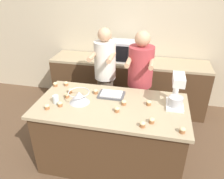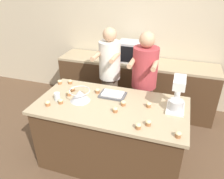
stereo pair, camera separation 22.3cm
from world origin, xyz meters
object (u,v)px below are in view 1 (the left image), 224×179
at_px(cupcake_3, 60,104).
at_px(cupcake_6, 149,103).
at_px(stand_mixer, 177,93).
at_px(microwave_oven, 123,51).
at_px(cupcake_7, 142,124).
at_px(cupcake_11, 70,91).
at_px(cupcake_2, 124,102).
at_px(cupcake_5, 66,84).
at_px(cupcake_9, 55,84).
at_px(mixing_bowl, 79,97).
at_px(drinking_glass, 56,99).
at_px(cupcake_10, 47,107).
at_px(cupcake_0, 152,120).
at_px(person_right, 140,84).
at_px(cupcake_8, 182,130).
at_px(person_left, 105,80).
at_px(cupcake_1, 96,91).
at_px(cupcake_4, 117,109).
at_px(baking_tray, 111,95).
at_px(cupcake_12, 67,95).

relative_size(cupcake_3, cupcake_6, 1.00).
xyz_separation_m(stand_mixer, microwave_oven, (-0.85, 1.32, 0.02)).
bearing_deg(cupcake_7, cupcake_11, 152.53).
relative_size(cupcake_2, cupcake_5, 1.00).
relative_size(cupcake_7, cupcake_9, 1.00).
bearing_deg(mixing_bowl, microwave_oven, 78.96).
bearing_deg(mixing_bowl, drinking_glass, -163.61).
distance_m(cupcake_6, cupcake_10, 1.21).
distance_m(mixing_bowl, cupcake_0, 0.93).
bearing_deg(drinking_glass, microwave_oven, 70.20).
height_order(person_right, cupcake_8, person_right).
bearing_deg(person_left, cupcake_1, -90.83).
relative_size(cupcake_0, cupcake_11, 1.00).
bearing_deg(drinking_glass, person_left, 63.19).
bearing_deg(cupcake_8, person_right, 116.28).
bearing_deg(cupcake_4, cupcake_1, 134.91).
distance_m(baking_tray, cupcake_5, 0.70).
height_order(cupcake_0, cupcake_8, same).
bearing_deg(cupcake_11, drinking_glass, -104.15).
bearing_deg(cupcake_8, cupcake_11, 159.18).
xyz_separation_m(stand_mixer, drinking_glass, (-1.42, -0.24, -0.13)).
xyz_separation_m(microwave_oven, cupcake_2, (0.25, -1.43, -0.17)).
xyz_separation_m(microwave_oven, cupcake_1, (-0.15, -1.23, -0.17)).
height_order(person_right, cupcake_5, person_right).
height_order(cupcake_5, cupcake_12, same).
xyz_separation_m(stand_mixer, cupcake_6, (-0.31, -0.05, -0.15)).
height_order(cupcake_9, cupcake_12, same).
height_order(person_left, cupcake_10, person_left).
height_order(person_left, baking_tray, person_left).
bearing_deg(cupcake_4, cupcake_0, -17.98).
relative_size(person_left, mixing_bowl, 6.39).
height_order(mixing_bowl, drinking_glass, mixing_bowl).
relative_size(drinking_glass, cupcake_8, 1.63).
relative_size(cupcake_1, cupcake_5, 1.00).
xyz_separation_m(baking_tray, drinking_glass, (-0.62, -0.31, 0.03)).
xyz_separation_m(stand_mixer, cupcake_4, (-0.65, -0.27, -0.15)).
bearing_deg(cupcake_4, baking_tray, 112.08).
xyz_separation_m(person_left, microwave_oven, (0.15, 0.74, 0.23)).
xyz_separation_m(cupcake_1, cupcake_10, (-0.45, -0.48, 0.00)).
bearing_deg(cupcake_7, cupcake_3, 169.33).
bearing_deg(cupcake_5, drinking_glass, -82.14).
height_order(microwave_oven, cupcake_1, microwave_oven).
bearing_deg(cupcake_12, cupcake_3, -90.31).
bearing_deg(mixing_bowl, cupcake_3, -144.61).
bearing_deg(stand_mixer, cupcake_5, 171.53).
height_order(cupcake_4, cupcake_8, same).
bearing_deg(stand_mixer, cupcake_11, 178.50).
xyz_separation_m(cupcake_4, cupcake_11, (-0.69, 0.31, 0.00)).
xyz_separation_m(cupcake_0, cupcake_3, (-1.09, 0.10, 0.00)).
relative_size(cupcake_4, cupcake_10, 1.00).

